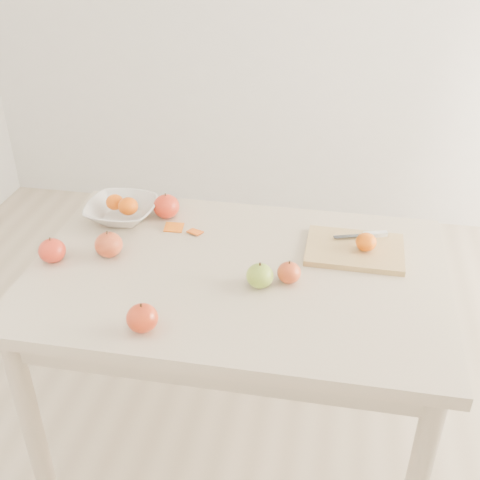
# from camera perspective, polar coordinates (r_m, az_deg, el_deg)

# --- Properties ---
(ground) EXTENTS (3.50, 3.50, 0.00)m
(ground) POSITION_cam_1_polar(r_m,az_deg,el_deg) (2.25, -0.24, -18.80)
(ground) COLOR #C6B293
(ground) RESTS_ON ground
(table) EXTENTS (1.20, 0.80, 0.75)m
(table) POSITION_cam_1_polar(r_m,az_deg,el_deg) (1.80, -0.29, -5.42)
(table) COLOR beige
(table) RESTS_ON ground
(cutting_board) EXTENTS (0.29, 0.22, 0.02)m
(cutting_board) POSITION_cam_1_polar(r_m,az_deg,el_deg) (1.84, 10.82, -0.90)
(cutting_board) COLOR tan
(cutting_board) RESTS_ON table
(board_tangerine) EXTENTS (0.06, 0.06, 0.05)m
(board_tangerine) POSITION_cam_1_polar(r_m,az_deg,el_deg) (1.82, 11.87, -0.19)
(board_tangerine) COLOR #D96807
(board_tangerine) RESTS_ON cutting_board
(fruit_bowl) EXTENTS (0.23, 0.23, 0.06)m
(fruit_bowl) POSITION_cam_1_polar(r_m,az_deg,el_deg) (2.02, -11.15, 2.72)
(fruit_bowl) COLOR silver
(fruit_bowl) RESTS_ON table
(bowl_tangerine_near) EXTENTS (0.06, 0.06, 0.05)m
(bowl_tangerine_near) POSITION_cam_1_polar(r_m,az_deg,el_deg) (2.02, -11.79, 3.54)
(bowl_tangerine_near) COLOR #C95007
(bowl_tangerine_near) RESTS_ON fruit_bowl
(bowl_tangerine_far) EXTENTS (0.07, 0.07, 0.06)m
(bowl_tangerine_far) POSITION_cam_1_polar(r_m,az_deg,el_deg) (1.98, -10.57, 3.17)
(bowl_tangerine_far) COLOR #DF5F07
(bowl_tangerine_far) RESTS_ON fruit_bowl
(orange_peel_a) EXTENTS (0.06, 0.05, 0.01)m
(orange_peel_a) POSITION_cam_1_polar(r_m,az_deg,el_deg) (1.94, -6.28, 1.08)
(orange_peel_a) COLOR orange
(orange_peel_a) RESTS_ON table
(orange_peel_b) EXTENTS (0.05, 0.05, 0.01)m
(orange_peel_b) POSITION_cam_1_polar(r_m,az_deg,el_deg) (1.91, -4.28, 0.71)
(orange_peel_b) COLOR #D6530F
(orange_peel_b) RESTS_ON table
(paring_knife) EXTENTS (0.17, 0.07, 0.01)m
(paring_knife) POSITION_cam_1_polar(r_m,az_deg,el_deg) (1.90, 12.31, 0.50)
(paring_knife) COLOR white
(paring_knife) RESTS_ON cutting_board
(apple_green) EXTENTS (0.08, 0.08, 0.07)m
(apple_green) POSITION_cam_1_polar(r_m,az_deg,el_deg) (1.65, 1.89, -3.40)
(apple_green) COLOR #62971B
(apple_green) RESTS_ON table
(apple_red_a) EXTENTS (0.09, 0.09, 0.08)m
(apple_red_a) POSITION_cam_1_polar(r_m,az_deg,el_deg) (2.00, -7.00, 3.18)
(apple_red_a) COLOR #A30203
(apple_red_a) RESTS_ON table
(apple_red_e) EXTENTS (0.07, 0.07, 0.06)m
(apple_red_e) POSITION_cam_1_polar(r_m,az_deg,el_deg) (1.68, 4.67, -3.10)
(apple_red_e) COLOR #A5200E
(apple_red_e) RESTS_ON table
(apple_red_b) EXTENTS (0.08, 0.08, 0.08)m
(apple_red_b) POSITION_cam_1_polar(r_m,az_deg,el_deg) (1.82, -12.35, -0.43)
(apple_red_b) COLOR maroon
(apple_red_b) RESTS_ON table
(apple_red_d) EXTENTS (0.08, 0.08, 0.07)m
(apple_red_d) POSITION_cam_1_polar(r_m,az_deg,el_deg) (1.84, -17.39, -0.97)
(apple_red_d) COLOR #9C060D
(apple_red_d) RESTS_ON table
(apple_red_c) EXTENTS (0.08, 0.08, 0.07)m
(apple_red_c) POSITION_cam_1_polar(r_m,az_deg,el_deg) (1.52, -9.26, -7.31)
(apple_red_c) COLOR maroon
(apple_red_c) RESTS_ON table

